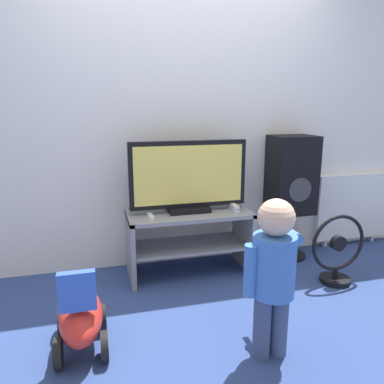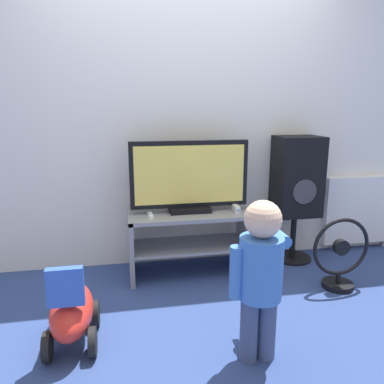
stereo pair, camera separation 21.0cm
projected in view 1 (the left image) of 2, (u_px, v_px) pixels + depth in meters
ground_plane at (196, 284)px, 2.93m from camera, size 16.00×16.00×0.00m
wall_back at (180, 113)px, 3.13m from camera, size 10.00×0.06×2.60m
tv_stand at (189, 233)px, 3.06m from camera, size 1.00×0.45×0.52m
television at (188, 177)px, 2.97m from camera, size 0.95×0.20×0.57m
game_console at (233, 206)px, 3.09m from camera, size 0.04×0.19×0.05m
remote_primary at (151, 216)px, 2.87m from camera, size 0.04×0.13×0.03m
child at (273, 266)px, 1.99m from camera, size 0.34×0.50×0.90m
speaker_tower at (291, 178)px, 3.30m from camera, size 0.38×0.34×1.11m
floor_fan at (337, 253)px, 2.90m from camera, size 0.45×0.23×0.55m
ride_on_toy at (81, 316)px, 2.11m from camera, size 0.28×0.54×0.54m
radiator at (351, 207)px, 3.70m from camera, size 0.78×0.08×0.71m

